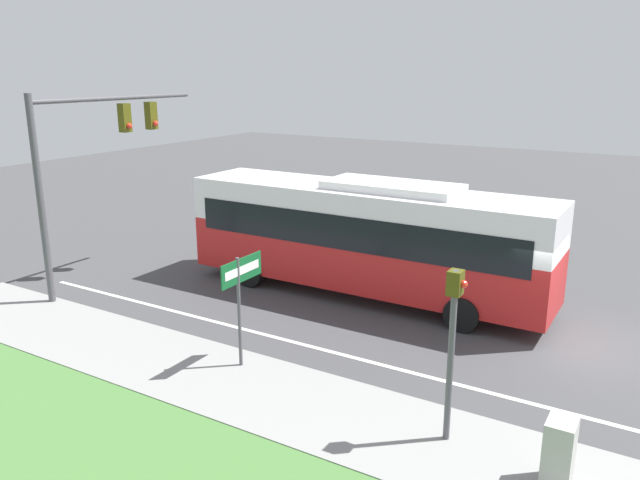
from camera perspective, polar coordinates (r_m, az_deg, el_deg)
The scene contains 8 objects.
ground_plane at distance 17.32m, azimuth 21.35°, elevation -8.59°, with size 80.00×80.00×0.00m, color #424244.
sidewalk at distance 11.89m, azimuth 15.81°, elevation -19.34°, with size 2.80×80.00×0.12m.
lane_divider_near at distance 14.11m, azimuth 18.71°, elevation -13.96°, with size 0.14×30.00×0.01m.
bus at distance 18.76m, azimuth 4.18°, elevation 0.67°, with size 2.64×11.22×3.58m.
signal_gantry at distance 20.27m, azimuth -20.09°, elevation 7.79°, with size 6.30×0.41×6.10m.
pedestrian_signal at distance 11.33m, azimuth 12.03°, elevation -8.08°, with size 0.28×0.34×3.38m.
street_sign at distance 14.14m, azimuth -7.26°, elevation -4.41°, with size 1.42×0.08×2.71m.
utility_cabinet at distance 11.34m, azimuth 21.00°, elevation -17.75°, with size 0.59×0.46×1.19m.
Camera 1 is at (-15.81, -2.18, 6.72)m, focal length 35.00 mm.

